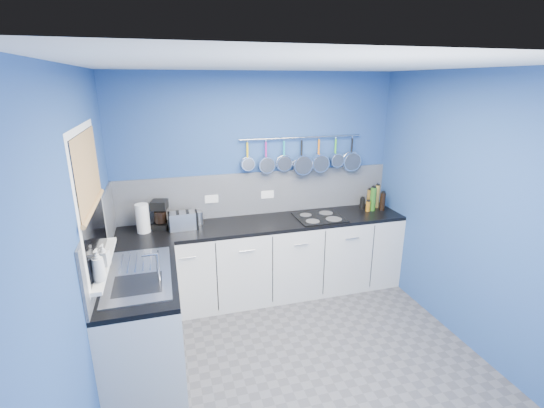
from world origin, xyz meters
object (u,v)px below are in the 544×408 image
soap_bottle_a (98,265)px  coffee_maker (160,215)px  toaster (183,221)px  hob (319,217)px  canister (199,218)px  soap_bottle_b (103,255)px  paper_towel (143,218)px

soap_bottle_a → coffee_maker: bearing=72.8°
toaster → hob: size_ratio=0.54×
toaster → canister: (0.17, 0.10, -0.02)m
soap_bottle_b → coffee_maker: bearing=69.2°
soap_bottle_a → hob: size_ratio=0.45×
soap_bottle_b → hob: (2.16, 0.92, -0.23)m
canister → toaster: bearing=-149.8°
coffee_maker → canister: (0.40, 0.01, -0.08)m
soap_bottle_b → canister: soap_bottle_b is taller
paper_towel → canister: size_ratio=2.12×
soap_bottle_a → canister: soap_bottle_a is taller
canister → hob: (1.35, -0.18, -0.07)m
coffee_maker → hob: (1.74, -0.17, -0.14)m
paper_towel → hob: (1.92, -0.10, -0.15)m
canister → hob: bearing=-7.6°
paper_towel → canister: bearing=8.4°
paper_towel → coffee_maker: 0.19m
canister → hob: canister is taller
paper_towel → hob: size_ratio=0.57×
soap_bottle_b → hob: bearing=23.2°
soap_bottle_a → soap_bottle_b: soap_bottle_a is taller
coffee_maker → toaster: coffee_maker is taller
soap_bottle_a → hob: bearing=28.5°
soap_bottle_a → toaster: size_ratio=0.85×
coffee_maker → canister: coffee_maker is taller
soap_bottle_b → paper_towel: (0.24, 1.02, -0.08)m
coffee_maker → canister: 0.40m
canister → hob: 1.36m
toaster → soap_bottle_a: bearing=-120.0°
coffee_maker → soap_bottle_b: bearing=-96.0°
soap_bottle_a → soap_bottle_b: 0.25m
soap_bottle_b → canister: size_ratio=1.21×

